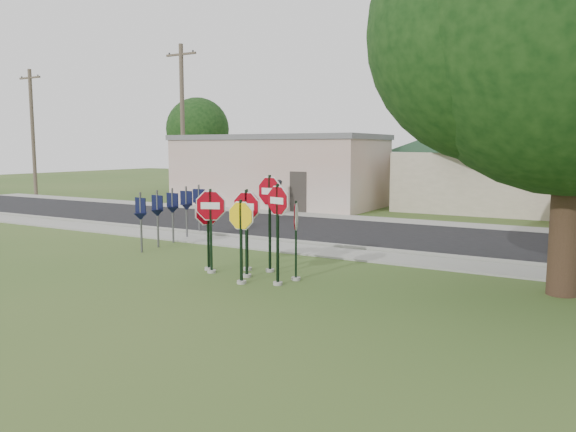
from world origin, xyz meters
The scene contains 20 objects.
ground centered at (0.00, 0.00, 0.00)m, with size 120.00×120.00×0.00m, color #355620.
sidewalk_near centered at (0.00, 5.50, 0.03)m, with size 60.00×1.60×0.06m, color gray.
road centered at (0.00, 10.00, 0.02)m, with size 60.00×7.00×0.04m, color black.
sidewalk_far centered at (0.00, 14.30, 0.03)m, with size 60.00×1.60×0.06m, color gray.
curb centered at (0.00, 6.50, 0.07)m, with size 60.00×0.20×0.14m, color gray.
stop_sign_center centered at (0.02, 1.29, 1.52)m, with size 1.10×0.24×2.46m.
stop_sign_yellow centered at (0.32, 0.61, 1.34)m, with size 1.01×0.24×2.25m.
stop_sign_left centered at (-1.11, 1.22, 1.52)m, with size 1.07×0.46×2.45m.
stop_sign_right centered at (1.20, 0.95, 1.65)m, with size 0.99×0.31×2.66m.
stop_sign_back_right centered at (0.22, 2.15, 1.79)m, with size 1.12×0.24×2.83m.
stop_sign_back_left centered at (-0.43, 2.00, 1.45)m, with size 0.90×0.42×2.40m.
stop_sign_far_right centered at (1.35, 1.63, 1.31)m, with size 0.42×0.92×2.19m.
stop_sign_far_left centered at (-1.40, 1.46, 1.32)m, with size 0.52×0.94×2.20m.
route_sign_row centered at (-5.40, 4.50, 1.22)m, with size 1.43×4.63×2.00m.
building_stucco centered at (-9.00, 18.00, 2.15)m, with size 12.20×6.20×4.20m.
building_house centered at (2.00, 22.00, 3.65)m, with size 11.60×11.60×6.20m.
utility_pole_near centered at (-14.00, 15.20, 4.97)m, with size 2.20×0.26×9.50m.
utility_pole_far centered at (-28.00, 15.20, 4.71)m, with size 2.20×0.26×9.00m.
bg_tree_left centered at (-20.00, 24.00, 4.88)m, with size 4.90×4.90×7.35m.
pedestrian centered at (-6.66, 14.18, 0.93)m, with size 0.63×0.42×1.74m, color black.
Camera 1 is at (8.37, -10.94, 3.46)m, focal length 35.00 mm.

